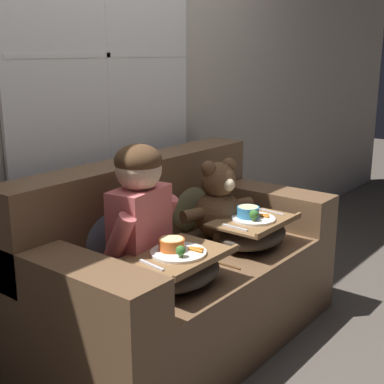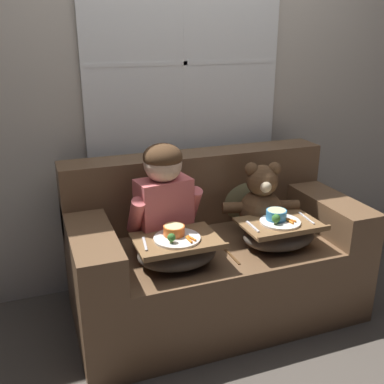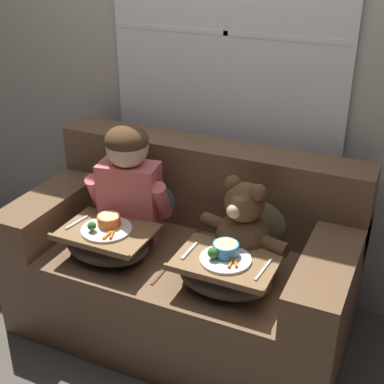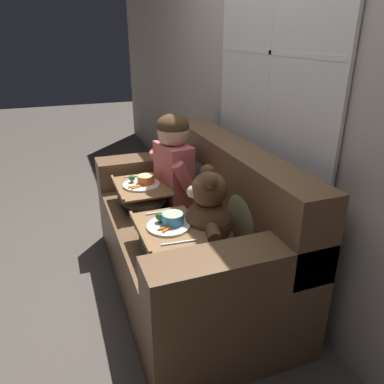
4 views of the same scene
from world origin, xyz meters
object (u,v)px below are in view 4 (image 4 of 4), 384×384
(throw_pillow_behind_teddy, at_px, (246,208))
(lap_tray_teddy, at_px, (169,238))
(teddy_bear, at_px, (208,213))
(lap_tray_child, at_px, (142,194))
(throw_pillow_behind_child, at_px, (205,172))
(child_figure, at_px, (173,155))
(couch, at_px, (195,237))

(throw_pillow_behind_teddy, distance_m, lap_tray_teddy, 0.45)
(throw_pillow_behind_teddy, distance_m, teddy_bear, 0.22)
(lap_tray_child, distance_m, lap_tray_teddy, 0.59)
(throw_pillow_behind_child, distance_m, teddy_bear, 0.63)
(throw_pillow_behind_teddy, bearing_deg, child_figure, -159.66)
(couch, distance_m, teddy_bear, 0.43)
(throw_pillow_behind_teddy, relative_size, child_figure, 0.65)
(throw_pillow_behind_child, xyz_separation_m, lap_tray_child, (-0.00, -0.44, -0.10))
(child_figure, height_order, lap_tray_child, child_figure)
(throw_pillow_behind_child, relative_size, lap_tray_teddy, 0.89)
(couch, relative_size, teddy_bear, 3.57)
(couch, height_order, throw_pillow_behind_teddy, couch)
(child_figure, bearing_deg, teddy_bear, -0.45)
(child_figure, distance_m, lap_tray_teddy, 0.67)
(throw_pillow_behind_teddy, xyz_separation_m, teddy_bear, (-0.00, -0.22, 0.00))
(lap_tray_teddy, bearing_deg, throw_pillow_behind_teddy, 89.91)
(lap_tray_teddy, bearing_deg, throw_pillow_behind_child, 143.50)
(couch, bearing_deg, lap_tray_teddy, -40.63)
(couch, distance_m, child_figure, 0.54)
(couch, height_order, lap_tray_child, couch)
(throw_pillow_behind_child, distance_m, lap_tray_teddy, 0.74)
(teddy_bear, bearing_deg, couch, 172.28)
(couch, bearing_deg, teddy_bear, -7.72)
(child_figure, bearing_deg, couch, 6.81)
(throw_pillow_behind_teddy, height_order, child_figure, child_figure)
(throw_pillow_behind_teddy, relative_size, lap_tray_child, 0.88)
(couch, xyz_separation_m, throw_pillow_behind_child, (-0.30, 0.18, 0.30))
(throw_pillow_behind_child, bearing_deg, lap_tray_child, -90.05)
(teddy_bear, relative_size, lap_tray_child, 1.07)
(lap_tray_child, height_order, lap_tray_teddy, lap_tray_teddy)
(throw_pillow_behind_child, bearing_deg, lap_tray_teddy, -36.50)
(throw_pillow_behind_child, height_order, throw_pillow_behind_teddy, throw_pillow_behind_child)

